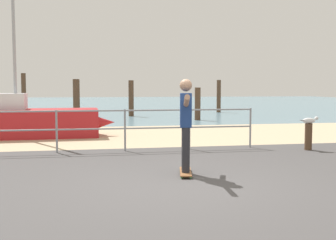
# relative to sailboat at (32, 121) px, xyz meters

# --- Properties ---
(ground_plane) EXTENTS (24.00, 10.00, 0.04)m
(ground_plane) POSITION_rel_sailboat_xyz_m (3.37, -7.94, -0.53)
(ground_plane) COLOR #474444
(ground_plane) RESTS_ON ground
(beach_strip) EXTENTS (24.00, 6.00, 0.04)m
(beach_strip) POSITION_rel_sailboat_xyz_m (3.37, 0.06, -0.53)
(beach_strip) COLOR tan
(beach_strip) RESTS_ON ground
(sea_surface) EXTENTS (72.00, 50.00, 0.04)m
(sea_surface) POSITION_rel_sailboat_xyz_m (3.37, 28.06, -0.53)
(sea_surface) COLOR slate
(sea_surface) RESTS_ON ground
(railing_fence) EXTENTS (11.46, 0.05, 1.05)m
(railing_fence) POSITION_rel_sailboat_xyz_m (0.21, -3.34, 0.17)
(railing_fence) COLOR gray
(railing_fence) RESTS_ON ground
(sailboat) EXTENTS (4.98, 1.51, 5.80)m
(sailboat) POSITION_rel_sailboat_xyz_m (0.00, 0.00, 0.00)
(sailboat) COLOR #B21E23
(sailboat) RESTS_ON ground
(skateboard) EXTENTS (0.35, 0.82, 0.08)m
(skateboard) POSITION_rel_sailboat_xyz_m (3.50, -6.31, -0.46)
(skateboard) COLOR brown
(skateboard) RESTS_ON ground
(skateboarder) EXTENTS (0.37, 1.44, 1.65)m
(skateboarder) POSITION_rel_sailboat_xyz_m (3.50, -6.31, 0.49)
(skateboarder) COLOR #26262B
(skateboarder) RESTS_ON skateboard
(bollard_short) EXTENTS (0.18, 0.18, 0.69)m
(bollard_short) POSITION_rel_sailboat_xyz_m (7.18, -4.01, -0.18)
(bollard_short) COLOR #513826
(bollard_short) RESTS_ON ground
(seagull) EXTENTS (0.49, 0.19, 0.18)m
(seagull) POSITION_rel_sailboat_xyz_m (7.20, -4.02, 0.24)
(seagull) COLOR white
(seagull) RESTS_ON bollard_short
(groyne_post_0) EXTENTS (0.25, 0.25, 2.35)m
(groyne_post_0) POSITION_rel_sailboat_xyz_m (-1.77, 10.17, 0.65)
(groyne_post_0) COLOR #513826
(groyne_post_0) RESTS_ON ground
(groyne_post_1) EXTENTS (0.34, 0.34, 2.00)m
(groyne_post_1) POSITION_rel_sailboat_xyz_m (1.10, 8.16, 0.48)
(groyne_post_1) COLOR #513826
(groyne_post_1) RESTS_ON ground
(groyne_post_2) EXTENTS (0.28, 0.28, 1.96)m
(groyne_post_2) POSITION_rel_sailboat_xyz_m (3.97, 8.89, 0.45)
(groyne_post_2) COLOR #513826
(groyne_post_2) RESTS_ON ground
(groyne_post_3) EXTENTS (0.28, 0.28, 1.58)m
(groyne_post_3) POSITION_rel_sailboat_xyz_m (6.85, 5.66, 0.26)
(groyne_post_3) COLOR #513826
(groyne_post_3) RESTS_ON ground
(groyne_post_4) EXTENTS (0.26, 0.26, 2.05)m
(groyne_post_4) POSITION_rel_sailboat_xyz_m (9.72, 11.43, 0.50)
(groyne_post_4) COLOR #513826
(groyne_post_4) RESTS_ON ground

